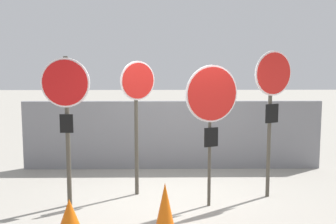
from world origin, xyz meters
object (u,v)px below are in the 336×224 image
Objects in this scene: stop_sign_1 at (137,98)px; stop_sign_0 at (66,100)px; stop_sign_2 at (212,102)px; traffic_cone_0 at (165,207)px; traffic_cone_1 at (70,216)px; stop_sign_3 at (272,91)px.

stop_sign_0 is at bearing 174.29° from stop_sign_1.
traffic_cone_0 is (-0.75, -1.01, -1.38)m from stop_sign_2.
traffic_cone_1 is at bearing -176.80° from traffic_cone_0.
traffic_cone_0 is at bearing -148.35° from stop_sign_2.
stop_sign_1 is 1.02× the size of stop_sign_2.
traffic_cone_1 is (-0.87, -1.71, -1.48)m from stop_sign_1.
stop_sign_2 is at bearing 1.75° from stop_sign_0.
stop_sign_2 reaches higher than traffic_cone_1.
stop_sign_2 is (1.22, -0.63, 0.00)m from stop_sign_1.
stop_sign_3 is (2.29, -0.16, 0.14)m from stop_sign_1.
stop_sign_1 is 2.30m from stop_sign_3.
stop_sign_2 is (2.32, -0.04, -0.03)m from stop_sign_0.
stop_sign_2 is at bearing 176.90° from stop_sign_3.
stop_sign_1 is 1.37m from stop_sign_2.
stop_sign_1 is 4.69× the size of traffic_cone_1.
stop_sign_2 is 2.78m from traffic_cone_1.
stop_sign_2 is at bearing -60.94° from stop_sign_1.
stop_sign_3 is 5.04× the size of traffic_cone_1.
stop_sign_2 is 3.27× the size of traffic_cone_0.
stop_sign_1 is at bearing 105.92° from traffic_cone_0.
traffic_cone_1 is (-1.34, -0.07, -0.10)m from traffic_cone_0.
traffic_cone_1 is at bearing 179.56° from stop_sign_3.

